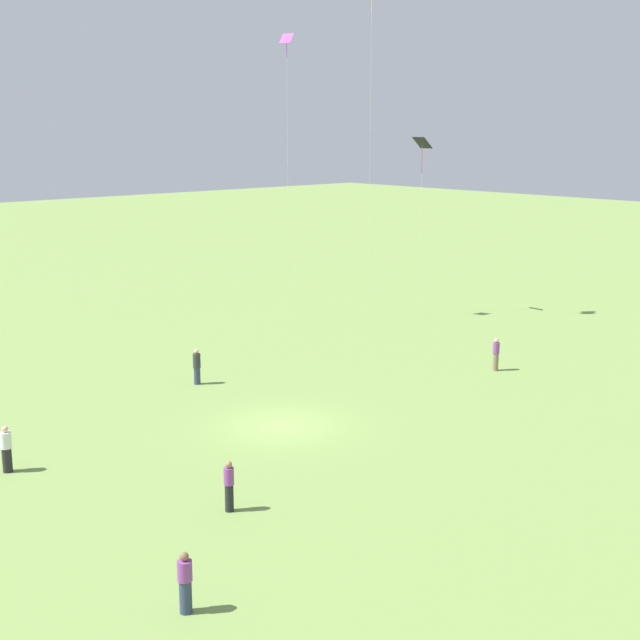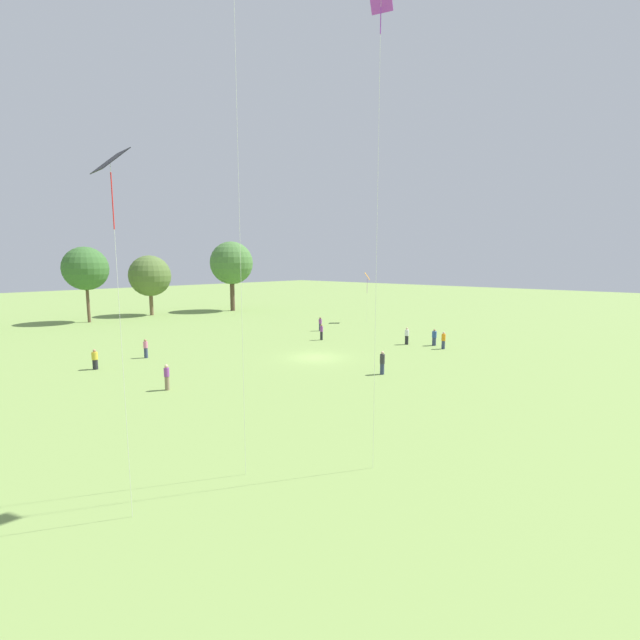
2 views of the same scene
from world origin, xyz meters
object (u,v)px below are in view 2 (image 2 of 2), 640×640
at_px(person_6, 146,349).
at_px(person_5, 434,338).
at_px(person_1, 443,340).
at_px(kite_3, 367,277).
at_px(kite_1, 380,37).
at_px(person_4, 167,377).
at_px(person_0, 382,363).
at_px(person_2, 95,360).
at_px(person_7, 320,324).
at_px(kite_0, 111,173).
at_px(person_8, 321,332).
at_px(person_3, 407,336).

bearing_deg(person_6, person_5, 114.87).
bearing_deg(person_1, kite_3, -6.96).
relative_size(person_5, kite_1, 0.09).
bearing_deg(person_4, person_0, -44.35).
xyz_separation_m(person_5, person_6, (-22.49, 16.38, 0.02)).
height_order(person_2, kite_1, kite_1).
bearing_deg(kite_1, person_2, 27.99).
xyz_separation_m(person_7, kite_0, (-33.38, -21.61, 10.24)).
bearing_deg(kite_1, person_4, 25.96).
height_order(person_7, kite_3, kite_3).
height_order(person_5, person_7, person_7).
bearing_deg(kite_3, kite_1, -132.05).
height_order(person_4, kite_1, kite_1).
distance_m(person_1, person_2, 31.11).
bearing_deg(person_1, person_4, 98.77).
distance_m(kite_1, kite_3, 45.32).
bearing_deg(person_1, person_8, 45.06).
xyz_separation_m(person_3, person_5, (1.37, -2.39, -0.05)).
height_order(person_5, kite_1, kite_1).
height_order(person_0, person_1, person_0).
height_order(kite_1, kite_3, kite_1).
bearing_deg(person_3, person_6, 113.46).
bearing_deg(person_1, person_7, 24.46).
relative_size(person_6, kite_1, 0.09).
distance_m(person_1, kite_0, 35.07).
relative_size(person_0, person_7, 1.05).
height_order(person_7, kite_1, kite_1).
xyz_separation_m(person_5, kite_1, (-25.92, -10.58, 15.71)).
height_order(person_6, person_7, person_7).
bearing_deg(person_3, kite_1, 174.84).
xyz_separation_m(person_1, person_8, (-4.39, 12.17, 0.04)).
xyz_separation_m(person_0, person_1, (12.11, 0.95, -0.05)).
xyz_separation_m(person_0, kite_3, (22.82, 17.95, 5.46)).
bearing_deg(kite_1, kite_0, 89.43).
xyz_separation_m(person_6, kite_0, (-11.66, -22.98, 10.25)).
bearing_deg(person_0, kite_0, 151.14).
relative_size(person_3, person_7, 1.04).
xyz_separation_m(person_4, kite_0, (-8.04, -12.53, 10.21)).
xyz_separation_m(person_1, kite_1, (-24.92, -9.09, 15.69)).
bearing_deg(kite_3, person_7, -165.58).
distance_m(person_2, person_7, 26.37).
distance_m(person_2, kite_0, 25.25).
bearing_deg(kite_0, person_1, 146.74).
distance_m(person_1, person_5, 1.80).
bearing_deg(person_4, kite_1, -100.88).
bearing_deg(person_6, person_4, 41.82).
bearing_deg(person_2, kite_0, -21.75).
bearing_deg(person_6, kite_0, 34.05).
distance_m(person_2, person_6, 4.77).
height_order(person_3, kite_3, kite_3).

